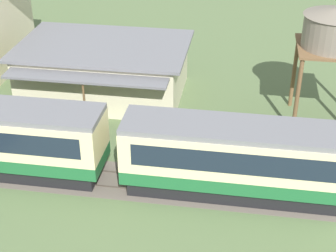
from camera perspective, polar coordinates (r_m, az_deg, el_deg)
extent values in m
cube|color=#1E6033|center=(28.90, 13.31, -5.57)|extent=(18.34, 3.14, 0.80)
cube|color=beige|center=(28.05, 13.68, -3.02)|extent=(18.34, 3.14, 2.27)
cube|color=#192330|center=(27.99, 13.70, -2.83)|extent=(16.87, 3.18, 1.27)
cube|color=slate|center=(27.38, 14.00, -0.77)|extent=(18.34, 2.95, 0.30)
cube|color=black|center=(29.39, 13.12, -6.90)|extent=(17.60, 2.70, 0.88)
cylinder|color=black|center=(28.84, 1.07, -6.80)|extent=(0.90, 0.18, 0.90)
cylinder|color=black|center=(29.99, 1.46, -5.16)|extent=(0.90, 0.18, 0.90)
cylinder|color=black|center=(30.58, -13.10, -5.28)|extent=(0.90, 0.18, 0.90)
cylinder|color=black|center=(31.66, -12.20, -3.80)|extent=(0.90, 0.18, 0.90)
cube|color=#665B51|center=(29.70, 13.76, -7.65)|extent=(134.77, 3.60, 0.01)
cube|color=#4C4238|center=(29.13, 13.83, -8.48)|extent=(134.77, 0.12, 0.04)
cube|color=#4C4238|center=(30.26, 13.69, -6.80)|extent=(134.77, 0.12, 0.04)
cube|color=beige|center=(39.18, -7.02, 6.09)|extent=(11.57, 7.61, 3.82)
cube|color=slate|center=(38.40, -7.20, 8.83)|extent=(12.50, 8.22, 0.20)
cube|color=slate|center=(34.56, -9.17, 5.25)|extent=(11.11, 1.60, 0.16)
cylinder|color=brown|center=(34.83, -9.22, 2.23)|extent=(0.14, 0.14, 3.34)
cylinder|color=brown|center=(37.91, 13.80, 5.81)|extent=(0.28, 0.28, 5.33)
cylinder|color=brown|center=(34.37, 14.13, 3.13)|extent=(0.28, 0.28, 5.33)
cube|color=brown|center=(35.32, 17.71, 8.25)|extent=(4.43, 4.43, 0.16)
cylinder|color=slate|center=(34.94, 18.00, 9.96)|extent=(4.04, 4.04, 2.10)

